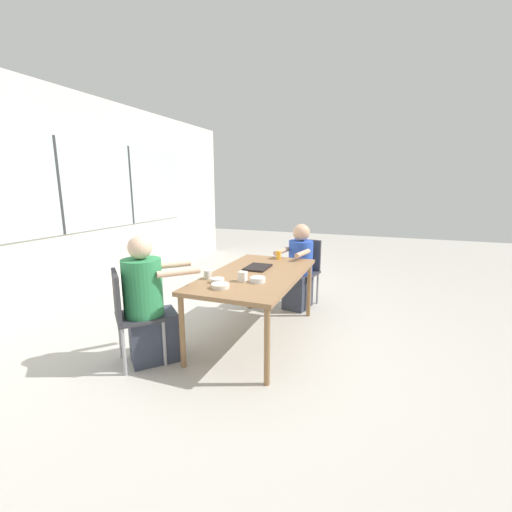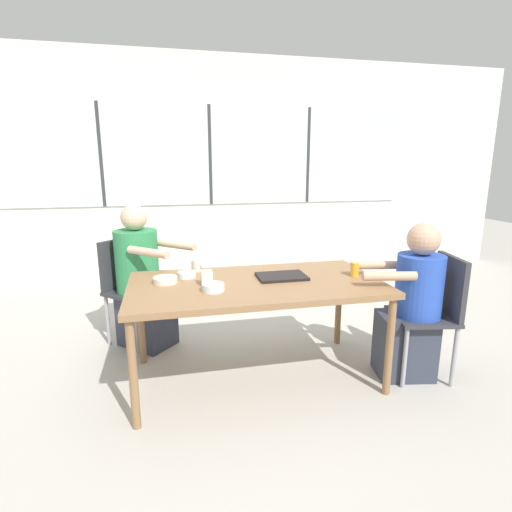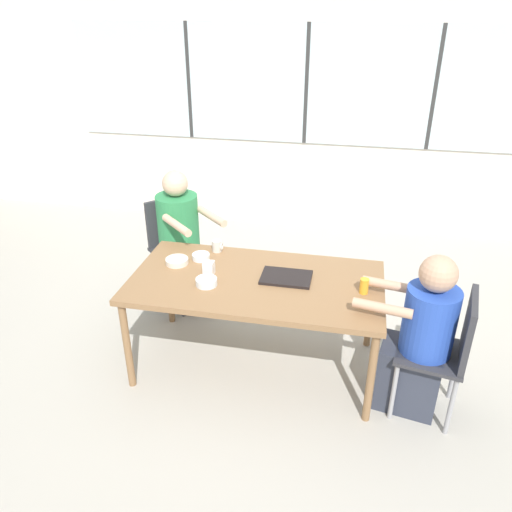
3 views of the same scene
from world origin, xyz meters
name	(u,v)px [view 3 (image 3 of 3)]	position (x,y,z in m)	size (l,w,h in m)	color
ground_plane	(256,363)	(0.00, 0.00, 0.00)	(16.00, 16.00, 0.00)	#B2ADA3
wall_back_with_windows	(306,102)	(0.00, 2.67, 1.42)	(8.40, 0.08, 2.80)	silver
dining_table	(256,287)	(0.00, 0.00, 0.66)	(1.70, 0.89, 0.71)	olive
chair_for_woman_green_shirt	(173,239)	(-0.92, 0.86, 0.53)	(0.57, 0.57, 0.88)	#333338
chair_for_man_blue_shirt	(448,346)	(1.24, -0.23, 0.53)	(0.47, 0.47, 0.88)	#333338
person_woman_green_shirt	(182,246)	(-0.80, 0.74, 0.53)	(0.69, 0.67, 1.18)	#333847
person_man_blue_shirt	(419,343)	(1.07, -0.20, 0.50)	(0.63, 0.41, 1.11)	#333847
food_tray_dark	(286,277)	(0.20, 0.06, 0.72)	(0.34, 0.24, 0.02)	black
coffee_mug	(217,246)	(-0.37, 0.36, 0.76)	(0.08, 0.07, 0.09)	beige
juice_glass	(364,286)	(0.71, -0.03, 0.76)	(0.06, 0.06, 0.10)	gold
milk_carton_small	(209,268)	(-0.33, 0.01, 0.76)	(0.07, 0.07, 0.09)	silver
bowl_white_shallow	(201,257)	(-0.45, 0.21, 0.73)	(0.13, 0.13, 0.04)	silver
bowl_cereal	(206,282)	(-0.31, -0.13, 0.74)	(0.14, 0.14, 0.05)	silver
bowl_fruit	(177,261)	(-0.60, 0.11, 0.73)	(0.16, 0.16, 0.04)	silver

